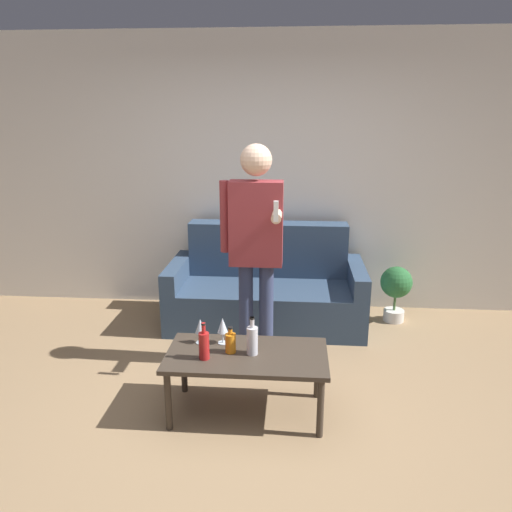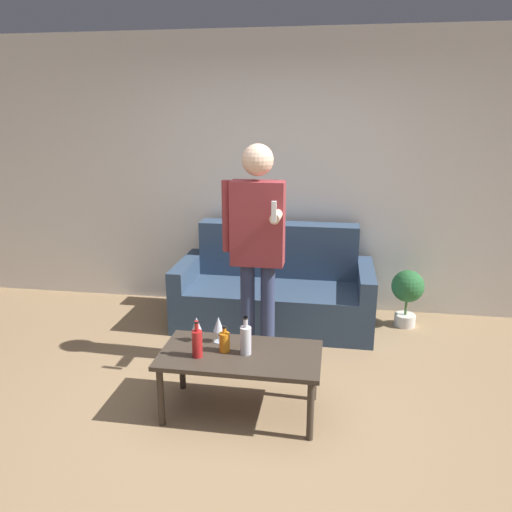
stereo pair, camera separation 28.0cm
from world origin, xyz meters
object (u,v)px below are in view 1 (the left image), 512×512
(couch, at_px, (266,289))
(coffee_table, at_px, (247,360))
(bottle_orange, at_px, (252,340))
(person_standing_front, at_px, (255,238))

(couch, height_order, coffee_table, couch)
(bottle_orange, bearing_deg, person_standing_front, 92.85)
(coffee_table, height_order, bottle_orange, bottle_orange)
(coffee_table, bearing_deg, bottle_orange, -3.03)
(person_standing_front, bearing_deg, couch, 87.73)
(couch, relative_size, coffee_table, 1.72)
(couch, bearing_deg, coffee_table, -91.40)
(couch, distance_m, coffee_table, 1.55)
(bottle_orange, relative_size, person_standing_front, 0.15)
(couch, distance_m, person_standing_front, 1.14)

